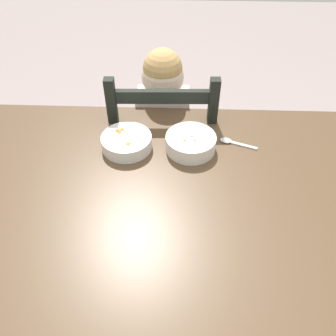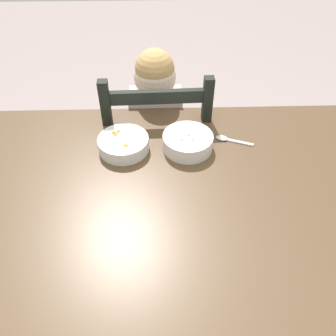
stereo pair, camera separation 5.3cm
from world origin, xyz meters
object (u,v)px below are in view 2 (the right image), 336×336
Objects in this scene: dining_chair at (157,155)px; bowl_of_peas at (188,142)px; dining_table at (180,213)px; bowl_of_carrots at (123,144)px; spoon at (227,139)px; child_figure at (156,125)px.

bowl_of_peas is at bearing -69.70° from dining_chair.
dining_table is 8.88× the size of bowl_of_carrots.
bowl_of_peas is 0.16m from spoon.
child_figure reaches higher than bowl_of_carrots.
spoon is (0.15, 0.04, -0.03)m from bowl_of_peas.
dining_chair is at bearing 98.35° from dining_table.
dining_chair is (-0.08, 0.52, -0.20)m from dining_table.
bowl_of_peas is (0.11, -0.29, 0.14)m from child_figure.
dining_chair is at bearing 78.52° from child_figure.
dining_chair is 6.98× the size of spoon.
dining_chair is 0.46m from bowl_of_peas.
dining_table is 0.33m from spoon.
dining_table is 8.92× the size of bowl_of_peas.
child_figure is 5.55× the size of bowl_of_peas.
dining_chair is 0.48m from spoon.
dining_chair is at bearing 69.14° from bowl_of_carrots.
child_figure reaches higher than bowl_of_peas.
dining_table is at bearing -99.01° from bowl_of_peas.
bowl_of_carrots is at bearing -111.11° from child_figure.
dining_chair is 0.18m from child_figure.
dining_chair is 0.46m from bowl_of_carrots.
dining_table is 11.62× the size of spoon.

